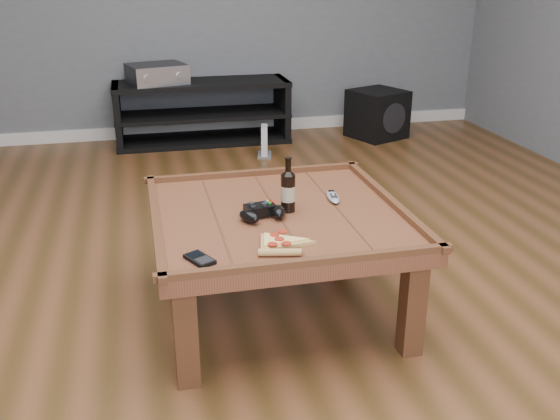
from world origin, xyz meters
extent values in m
plane|color=#452D13|center=(0.00, 0.00, 0.00)|extent=(6.00, 6.00, 0.00)
cube|color=silver|center=(0.00, 2.99, 0.05)|extent=(5.00, 0.02, 0.10)
cube|color=#5B2E1A|center=(0.00, 0.00, 0.42)|extent=(1.00, 1.00, 0.06)
cube|color=#3C2310|center=(-0.42, -0.42, 0.20)|extent=(0.08, 0.08, 0.39)
cube|color=#3C2310|center=(0.42, -0.42, 0.20)|extent=(0.08, 0.08, 0.39)
cube|color=#3C2310|center=(-0.42, 0.42, 0.20)|extent=(0.08, 0.08, 0.39)
cube|color=#3C2310|center=(0.42, 0.42, 0.20)|extent=(0.08, 0.08, 0.39)
cube|color=#3C2310|center=(0.00, 0.48, 0.46)|extent=(1.03, 0.03, 0.03)
cube|color=#3C2310|center=(0.00, -0.48, 0.46)|extent=(1.03, 0.03, 0.03)
cube|color=#3C2310|center=(0.48, 0.00, 0.46)|extent=(0.03, 1.03, 0.03)
cube|color=#3C2310|center=(-0.48, 0.00, 0.46)|extent=(0.03, 1.03, 0.03)
cube|color=black|center=(0.00, 2.75, 0.48)|extent=(1.40, 0.45, 0.04)
cube|color=black|center=(0.00, 2.75, 0.23)|extent=(1.40, 0.45, 0.03)
cube|color=black|center=(0.00, 2.75, 0.02)|extent=(1.40, 0.45, 0.04)
cube|color=black|center=(-0.67, 2.75, 0.25)|extent=(0.05, 0.44, 0.50)
cube|color=black|center=(0.67, 2.75, 0.25)|extent=(0.05, 0.44, 0.50)
cylinder|color=black|center=(0.04, 0.00, 0.53)|extent=(0.06, 0.06, 0.15)
cone|color=black|center=(0.04, 0.00, 0.62)|extent=(0.06, 0.06, 0.03)
cylinder|color=black|center=(0.04, 0.00, 0.65)|extent=(0.02, 0.02, 0.05)
cylinder|color=black|center=(0.04, 0.00, 0.67)|extent=(0.03, 0.03, 0.01)
cylinder|color=tan|center=(0.04, 0.00, 0.53)|extent=(0.06, 0.06, 0.06)
cube|color=black|center=(-0.08, -0.02, 0.48)|extent=(0.13, 0.09, 0.04)
ellipsoid|color=black|center=(-0.13, -0.08, 0.47)|extent=(0.10, 0.11, 0.05)
ellipsoid|color=black|center=(-0.01, -0.06, 0.47)|extent=(0.07, 0.11, 0.05)
cylinder|color=black|center=(-0.11, -0.02, 0.50)|extent=(0.02, 0.02, 0.01)
cylinder|color=black|center=(-0.06, -0.03, 0.50)|extent=(0.02, 0.02, 0.01)
cylinder|color=yellow|center=(-0.04, 0.00, 0.50)|extent=(0.01, 0.01, 0.01)
cylinder|color=red|center=(-0.03, -0.01, 0.50)|extent=(0.01, 0.01, 0.01)
cylinder|color=#0C33CC|center=(-0.05, -0.01, 0.50)|extent=(0.01, 0.01, 0.01)
cylinder|color=#0C9919|center=(-0.04, -0.02, 0.50)|extent=(0.01, 0.01, 0.01)
cylinder|color=tan|center=(-0.08, -0.39, 0.46)|extent=(0.15, 0.06, 0.03)
cylinder|color=#A92C15|center=(-0.09, -0.34, 0.47)|extent=(0.04, 0.04, 0.00)
cylinder|color=#A92C15|center=(-0.05, -0.34, 0.47)|extent=(0.04, 0.04, 0.00)
cylinder|color=#A92C15|center=(-0.06, -0.30, 0.47)|extent=(0.04, 0.04, 0.00)
cylinder|color=#A92C15|center=(-0.07, -0.26, 0.47)|extent=(0.04, 0.04, 0.00)
cylinder|color=#A92C15|center=(-0.03, -0.24, 0.47)|extent=(0.04, 0.04, 0.00)
cube|color=black|center=(-0.35, -0.37, 0.46)|extent=(0.11, 0.13, 0.01)
cube|color=black|center=(-0.37, -0.35, 0.46)|extent=(0.06, 0.06, 0.00)
cube|color=black|center=(-0.34, -0.39, 0.46)|extent=(0.07, 0.07, 0.00)
ellipsoid|color=#90959D|center=(0.26, 0.09, 0.46)|extent=(0.07, 0.16, 0.02)
cube|color=black|center=(0.27, 0.14, 0.47)|extent=(0.03, 0.02, 0.00)
cube|color=black|center=(0.26, 0.08, 0.47)|extent=(0.03, 0.06, 0.00)
cube|color=black|center=(-0.34, 2.75, 0.57)|extent=(0.50, 0.44, 0.15)
cube|color=#BABBC5|center=(-0.30, 2.58, 0.57)|extent=(0.41, 0.12, 0.15)
cylinder|color=#BABBC5|center=(-0.42, 2.54, 0.57)|extent=(0.06, 0.03, 0.06)
cylinder|color=#BABBC5|center=(-0.17, 2.61, 0.57)|extent=(0.06, 0.03, 0.06)
cube|color=black|center=(1.45, 2.57, 0.20)|extent=(0.52, 0.52, 0.40)
cylinder|color=black|center=(1.53, 2.39, 0.20)|extent=(0.24, 0.11, 0.25)
cube|color=slate|center=(0.41, 2.24, 0.01)|extent=(0.14, 0.20, 0.02)
cube|color=silver|center=(0.41, 2.24, 0.12)|extent=(0.08, 0.17, 0.22)
camera|label=1|loc=(-0.52, -2.28, 1.39)|focal=40.00mm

